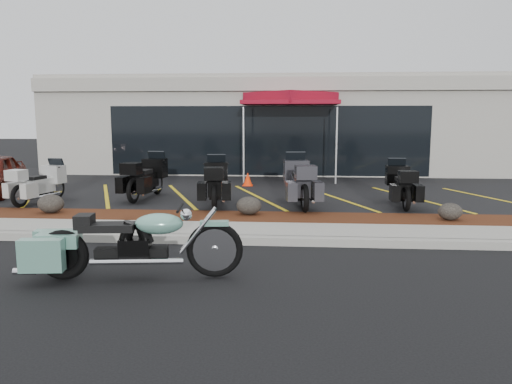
# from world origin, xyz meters

# --- Properties ---
(ground) EXTENTS (90.00, 90.00, 0.00)m
(ground) POSITION_xyz_m (0.00, 0.00, 0.00)
(ground) COLOR black
(ground) RESTS_ON ground
(curb) EXTENTS (24.00, 0.25, 0.15)m
(curb) POSITION_xyz_m (0.00, 0.90, 0.07)
(curb) COLOR gray
(curb) RESTS_ON ground
(sidewalk) EXTENTS (24.00, 1.20, 0.15)m
(sidewalk) POSITION_xyz_m (0.00, 1.60, 0.07)
(sidewalk) COLOR gray
(sidewalk) RESTS_ON ground
(mulch_bed) EXTENTS (24.00, 1.20, 0.16)m
(mulch_bed) POSITION_xyz_m (0.00, 2.80, 0.08)
(mulch_bed) COLOR #371A0C
(mulch_bed) RESTS_ON ground
(upper_lot) EXTENTS (26.00, 9.60, 0.15)m
(upper_lot) POSITION_xyz_m (0.00, 8.20, 0.07)
(upper_lot) COLOR black
(upper_lot) RESTS_ON ground
(dealership_building) EXTENTS (18.00, 8.16, 4.00)m
(dealership_building) POSITION_xyz_m (0.00, 14.47, 2.01)
(dealership_building) COLOR #9E9A8F
(dealership_building) RESTS_ON ground
(boulder_left) EXTENTS (0.62, 0.51, 0.44)m
(boulder_left) POSITION_xyz_m (-4.67, 2.84, 0.38)
(boulder_left) COLOR black
(boulder_left) RESTS_ON mulch_bed
(boulder_mid) EXTENTS (0.58, 0.49, 0.41)m
(boulder_mid) POSITION_xyz_m (-0.01, 2.99, 0.37)
(boulder_mid) COLOR black
(boulder_mid) RESTS_ON mulch_bed
(boulder_right) EXTENTS (0.52, 0.44, 0.37)m
(boulder_right) POSITION_xyz_m (4.43, 2.71, 0.35)
(boulder_right) COLOR black
(boulder_right) RESTS_ON mulch_bed
(hero_cruiser) EXTENTS (3.24, 1.17, 1.11)m
(hero_cruiser) POSITION_xyz_m (-0.15, -1.14, 0.56)
(hero_cruiser) COLOR #68A28F
(hero_cruiser) RESTS_ON ground
(touring_white) EXTENTS (1.13, 2.05, 1.13)m
(touring_white) POSITION_xyz_m (-5.50, 4.87, 0.71)
(touring_white) COLOR beige
(touring_white) RESTS_ON upper_lot
(touring_black_front) EXTENTS (1.10, 2.27, 1.27)m
(touring_black_front) POSITION_xyz_m (-2.96, 5.86, 0.78)
(touring_black_front) COLOR black
(touring_black_front) RESTS_ON upper_lot
(touring_black_mid) EXTENTS (1.07, 2.24, 1.25)m
(touring_black_mid) POSITION_xyz_m (-1.07, 5.00, 0.78)
(touring_black_mid) COLOR black
(touring_black_mid) RESTS_ON upper_lot
(touring_grey) EXTENTS (1.18, 2.38, 1.33)m
(touring_grey) POSITION_xyz_m (1.05, 5.02, 0.82)
(touring_grey) COLOR #2F2E33
(touring_grey) RESTS_ON upper_lot
(touring_black_rear) EXTENTS (0.81, 2.03, 1.17)m
(touring_black_rear) POSITION_xyz_m (3.73, 5.13, 0.74)
(touring_black_rear) COLOR black
(touring_black_rear) RESTS_ON upper_lot
(traffic_cone) EXTENTS (0.41, 0.41, 0.43)m
(traffic_cone) POSITION_xyz_m (-0.50, 7.92, 0.37)
(traffic_cone) COLOR #FA3408
(traffic_cone) RESTS_ON upper_lot
(popup_canopy) EXTENTS (4.44, 4.44, 3.13)m
(popup_canopy) POSITION_xyz_m (0.86, 10.19, 2.99)
(popup_canopy) COLOR silver
(popup_canopy) RESTS_ON upper_lot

